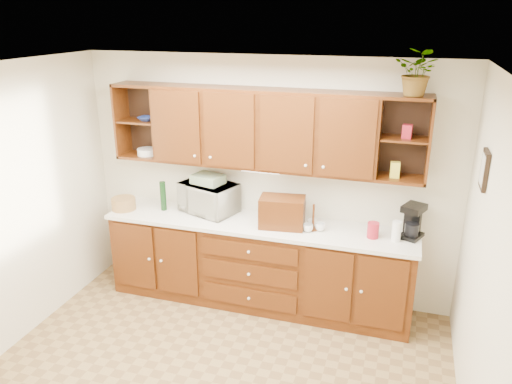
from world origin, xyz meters
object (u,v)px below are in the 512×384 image
Objects in this scene: bread_box at (282,212)px; coffee_maker at (413,221)px; potted_plant at (418,72)px; microwave at (209,198)px.

bread_box is 1.26m from coffee_maker.
potted_plant reaches higher than bread_box.
coffee_maker is at bearing 5.75° from potted_plant.
potted_plant is (1.16, 0.12, 1.40)m from bread_box.
coffee_maker is at bearing 18.17° from microwave.
coffee_maker is 1.40m from potted_plant.
coffee_maker is (1.26, 0.13, 0.00)m from bread_box.
bread_box is 1.82m from potted_plant.
microwave reaches higher than bread_box.
coffee_maker is 0.80× the size of potted_plant.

